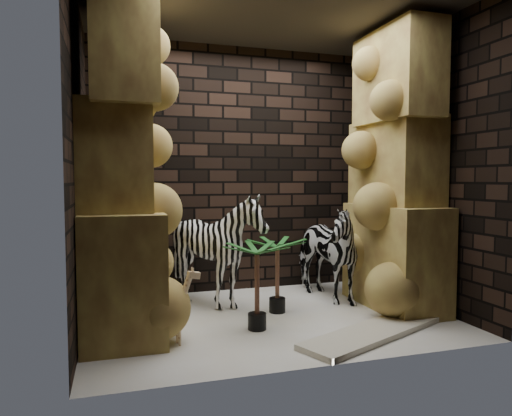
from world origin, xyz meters
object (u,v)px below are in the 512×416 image
object	(u,v)px
zebra_right	(322,244)
surfboard	(375,332)
palm_front	(277,275)
zebra_left	(217,256)
giraffe_toy	(168,307)
palm_back	(257,286)

from	to	relation	value
zebra_right	surfboard	distance (m)	1.40
surfboard	palm_front	bearing A→B (deg)	99.93
zebra_left	giraffe_toy	distance (m)	1.23
zebra_left	surfboard	xyz separation A→B (m)	(1.15, -1.29, -0.54)
zebra_left	palm_back	world-z (taller)	zebra_left
palm_front	surfboard	bearing A→B (deg)	-56.49
palm_back	surfboard	bearing A→B (deg)	-24.65
zebra_right	giraffe_toy	xyz separation A→B (m)	(-1.85, -1.00, -0.31)
giraffe_toy	palm_front	bearing A→B (deg)	18.25
giraffe_toy	palm_front	distance (m)	1.36
giraffe_toy	zebra_left	bearing A→B (deg)	47.89
zebra_right	palm_front	bearing A→B (deg)	-161.89
zebra_right	palm_back	xyz separation A→B (m)	(-1.03, -0.81, -0.24)
palm_front	palm_back	size ratio (longest dim) A/B	0.97
palm_front	surfboard	distance (m)	1.15
zebra_left	palm_front	size ratio (longest dim) A/B	1.58
zebra_right	giraffe_toy	distance (m)	2.13
giraffe_toy	palm_front	world-z (taller)	palm_front
zebra_right	palm_back	distance (m)	1.33
zebra_right	surfboard	xyz separation A→B (m)	(-0.07, -1.26, -0.62)
zebra_right	zebra_left	size ratio (longest dim) A/B	1.04
palm_front	zebra_left	bearing A→B (deg)	145.55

